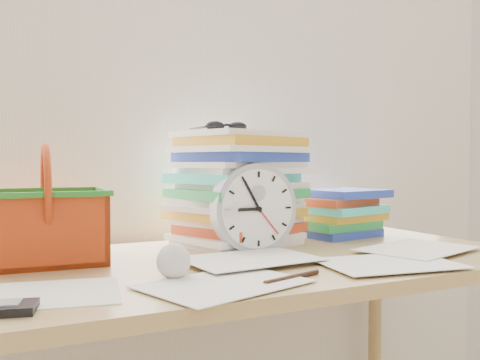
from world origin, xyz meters
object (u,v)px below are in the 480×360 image
paper_stack (240,188)px  basket (46,205)px  desk (249,289)px  clock (254,208)px  book_stack (343,213)px

paper_stack → basket: paper_stack is taller
desk → basket: (-0.44, 0.14, 0.21)m
clock → book_stack: 0.41m
clock → basket: basket is taller
paper_stack → basket: (-0.52, -0.06, -0.02)m
paper_stack → clock: size_ratio=1.56×
paper_stack → book_stack: 0.36m
desk → clock: (0.04, 0.06, 0.19)m
book_stack → basket: bearing=-176.5°
desk → paper_stack: 0.32m
paper_stack → clock: bearing=-103.0°
clock → basket: 0.49m
desk → book_stack: book_stack is taller
paper_stack → book_stack: bearing=-1.4°
desk → clock: bearing=52.5°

